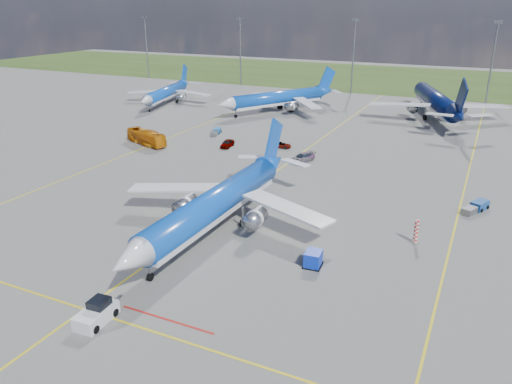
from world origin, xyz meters
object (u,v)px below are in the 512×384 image
at_px(bg_jet_n, 434,117).
at_px(service_car_a, 227,143).
at_px(bg_jet_nw, 167,104).
at_px(main_airliner, 216,230).
at_px(service_car_c, 303,157).
at_px(uld_container, 313,259).
at_px(service_car_b, 281,145).
at_px(baggage_tug_c, 216,132).
at_px(apron_bus, 146,137).
at_px(bg_jet_nnw, 278,112).
at_px(warning_post, 416,231).
at_px(pushback_tug, 97,313).
at_px(baggage_tug_w, 476,207).

distance_m(bg_jet_n, service_car_a, 58.03).
bearing_deg(bg_jet_nw, service_car_a, -53.93).
bearing_deg(main_airliner, service_car_c, 91.30).
bearing_deg(main_airliner, uld_container, -12.90).
height_order(main_airliner, service_car_b, main_airliner).
bearing_deg(baggage_tug_c, apron_bus, -138.93).
distance_m(bg_jet_nnw, main_airliner, 75.12).
distance_m(warning_post, bg_jet_nnw, 78.99).
height_order(pushback_tug, service_car_b, pushback_tug).
xyz_separation_m(apron_bus, service_car_c, (32.98, 2.82, -0.74)).
bearing_deg(baggage_tug_c, bg_jet_nnw, 68.02).
distance_m(bg_jet_n, baggage_tug_c, 56.69).
bearing_deg(service_car_a, warning_post, -41.37).
height_order(bg_jet_nw, service_car_b, bg_jet_nw).
relative_size(bg_jet_nw, apron_bus, 3.31).
xyz_separation_m(bg_jet_nnw, uld_container, (36.38, -75.11, 0.86)).
relative_size(warning_post, main_airliner, 0.07).
height_order(uld_container, service_car_c, uld_container).
height_order(service_car_a, baggage_tug_c, service_car_a).
bearing_deg(bg_jet_nnw, baggage_tug_w, -14.59).
bearing_deg(main_airliner, service_car_b, 101.32).
height_order(bg_jet_nnw, bg_jet_n, bg_jet_n).
distance_m(bg_jet_nw, baggage_tug_w, 97.31).
bearing_deg(uld_container, baggage_tug_w, 52.51).
bearing_deg(baggage_tug_w, baggage_tug_c, -178.25).
bearing_deg(service_car_c, apron_bus, -150.55).
bearing_deg(service_car_a, main_airliner, -70.59).
xyz_separation_m(warning_post, pushback_tug, (-23.61, -28.87, -0.70)).
relative_size(main_airliner, pushback_tug, 6.95).
height_order(main_airliner, baggage_tug_w, main_airliner).
relative_size(bg_jet_n, service_car_b, 11.56).
height_order(service_car_c, baggage_tug_w, service_car_c).
distance_m(bg_jet_nw, service_car_c, 65.61).
bearing_deg(bg_jet_n, warning_post, 75.69).
distance_m(uld_container, baggage_tug_w, 28.93).
bearing_deg(baggage_tug_c, warning_post, -53.34).
height_order(warning_post, apron_bus, warning_post).
bearing_deg(warning_post, bg_jet_nw, 142.27).
relative_size(bg_jet_n, baggage_tug_c, 9.16).
bearing_deg(baggage_tug_c, service_car_b, -29.33).
bearing_deg(uld_container, warning_post, 43.58).
xyz_separation_m(bg_jet_nnw, service_car_a, (4.59, -36.49, 0.76)).
xyz_separation_m(bg_jet_n, service_car_b, (-24.02, -42.76, 0.57)).
distance_m(bg_jet_n, service_car_c, 52.41).
bearing_deg(bg_jet_nw, warning_post, -50.49).
distance_m(uld_container, apron_bus, 58.11).
bearing_deg(bg_jet_nnw, service_car_a, -53.06).
bearing_deg(service_car_c, baggage_tug_c, -179.24).
distance_m(apron_bus, service_car_c, 33.10).
bearing_deg(baggage_tug_w, bg_jet_nnw, 159.65).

